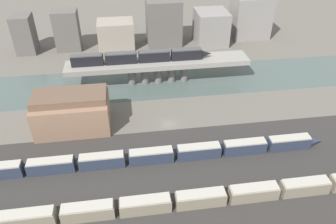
{
  "coord_description": "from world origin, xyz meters",
  "views": [
    {
      "loc": [
        -11.92,
        -81.52,
        61.86
      ],
      "look_at": [
        0.0,
        1.61,
        3.55
      ],
      "focal_mm": 35.0,
      "sensor_mm": 36.0,
      "label": 1
    }
  ],
  "objects_px": {
    "train_on_bridge": "(141,57)",
    "train_yard_near": "(180,201)",
    "train_yard_mid": "(132,158)",
    "warehouse_building": "(72,111)"
  },
  "relations": [
    {
      "from": "train_yard_mid",
      "to": "warehouse_building",
      "type": "distance_m",
      "value": 25.83
    },
    {
      "from": "train_on_bridge",
      "to": "train_yard_near",
      "type": "xyz_separation_m",
      "value": [
        4.13,
        -59.29,
        -9.02
      ]
    },
    {
      "from": "train_on_bridge",
      "to": "train_yard_near",
      "type": "bearing_deg",
      "value": -86.02
    },
    {
      "from": "train_yard_mid",
      "to": "warehouse_building",
      "type": "relative_size",
      "value": 4.88
    },
    {
      "from": "train_yard_mid",
      "to": "warehouse_building",
      "type": "bearing_deg",
      "value": 131.42
    },
    {
      "from": "train_yard_near",
      "to": "train_yard_mid",
      "type": "xyz_separation_m",
      "value": [
        -10.12,
        16.04,
        0.07
      ]
    },
    {
      "from": "train_on_bridge",
      "to": "train_yard_near",
      "type": "relative_size",
      "value": 0.48
    },
    {
      "from": "train_yard_near",
      "to": "train_yard_mid",
      "type": "relative_size",
      "value": 0.99
    },
    {
      "from": "train_yard_mid",
      "to": "train_on_bridge",
      "type": "bearing_deg",
      "value": 82.11
    },
    {
      "from": "warehouse_building",
      "to": "train_on_bridge",
      "type": "bearing_deg",
      "value": 46.42
    }
  ]
}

